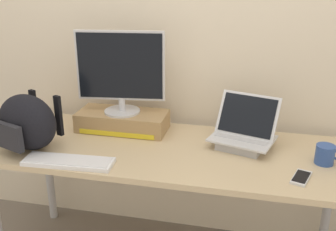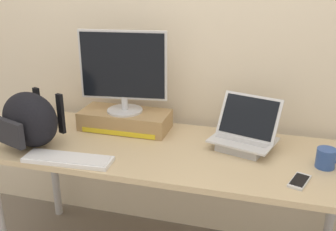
% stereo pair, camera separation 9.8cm
% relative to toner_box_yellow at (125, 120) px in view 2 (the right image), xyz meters
% --- Properties ---
extents(back_wall, '(7.00, 0.10, 2.60)m').
position_rel_toner_box_yellow_xyz_m(back_wall, '(0.31, 0.26, 0.50)').
color(back_wall, beige).
rests_on(back_wall, ground).
extents(desk, '(1.86, 0.69, 0.74)m').
position_rel_toner_box_yellow_xyz_m(desk, '(0.31, -0.19, -0.13)').
color(desk, tan).
rests_on(desk, ground).
extents(toner_box_yellow, '(0.50, 0.23, 0.11)m').
position_rel_toner_box_yellow_xyz_m(toner_box_yellow, '(0.00, 0.00, 0.00)').
color(toner_box_yellow, '#A88456').
rests_on(toner_box_yellow, desk).
extents(desktop_monitor, '(0.48, 0.20, 0.46)m').
position_rel_toner_box_yellow_xyz_m(desktop_monitor, '(0.00, -0.00, 0.29)').
color(desktop_monitor, silver).
rests_on(desktop_monitor, toner_box_yellow).
extents(open_laptop, '(0.37, 0.31, 0.26)m').
position_rel_toner_box_yellow_xyz_m(open_laptop, '(0.68, -0.08, 0.00)').
color(open_laptop, '#ADADB2').
rests_on(open_laptop, desk).
extents(external_keyboard, '(0.44, 0.15, 0.02)m').
position_rel_toner_box_yellow_xyz_m(external_keyboard, '(-0.12, -0.46, -0.04)').
color(external_keyboard, white).
rests_on(external_keyboard, desk).
extents(messenger_backpack, '(0.40, 0.33, 0.29)m').
position_rel_toner_box_yellow_xyz_m(messenger_backpack, '(-0.39, -0.34, 0.09)').
color(messenger_backpack, black).
rests_on(messenger_backpack, desk).
extents(coffee_mug, '(0.13, 0.09, 0.09)m').
position_rel_toner_box_yellow_xyz_m(coffee_mug, '(1.07, -0.18, -0.01)').
color(coffee_mug, '#2D4C93').
rests_on(coffee_mug, desk).
extents(cell_phone, '(0.11, 0.16, 0.01)m').
position_rel_toner_box_yellow_xyz_m(cell_phone, '(0.95, -0.36, -0.05)').
color(cell_phone, silver).
rests_on(cell_phone, desk).
extents(plush_toy, '(0.08, 0.08, 0.08)m').
position_rel_toner_box_yellow_xyz_m(plush_toy, '(-0.50, -0.13, -0.01)').
color(plush_toy, '#CC7099').
rests_on(plush_toy, desk).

